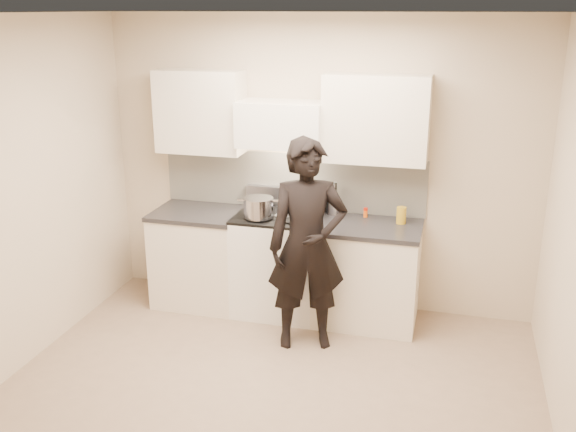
{
  "coord_description": "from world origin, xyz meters",
  "views": [
    {
      "loc": [
        1.2,
        -3.9,
        2.73
      ],
      "look_at": [
        -0.11,
        1.05,
        1.07
      ],
      "focal_mm": 40.0,
      "sensor_mm": 36.0,
      "label": 1
    }
  ],
  "objects_px": {
    "utensil_crock": "(333,204)",
    "person": "(307,245)",
    "counter_right": "(367,273)",
    "stove": "(278,263)",
    "wok": "(301,198)"
  },
  "relations": [
    {
      "from": "utensil_crock",
      "to": "person",
      "type": "xyz_separation_m",
      "value": [
        -0.06,
        -0.78,
        -0.13
      ]
    },
    {
      "from": "utensil_crock",
      "to": "person",
      "type": "relative_size",
      "value": 0.17
    },
    {
      "from": "counter_right",
      "to": "stove",
      "type": "bearing_deg",
      "value": -180.0
    },
    {
      "from": "stove",
      "to": "person",
      "type": "height_order",
      "value": "person"
    },
    {
      "from": "wok",
      "to": "person",
      "type": "distance_m",
      "value": 0.75
    },
    {
      "from": "stove",
      "to": "utensil_crock",
      "type": "xyz_separation_m",
      "value": [
        0.46,
        0.23,
        0.54
      ]
    },
    {
      "from": "stove",
      "to": "person",
      "type": "bearing_deg",
      "value": -53.82
    },
    {
      "from": "stove",
      "to": "person",
      "type": "relative_size",
      "value": 0.54
    },
    {
      "from": "utensil_crock",
      "to": "person",
      "type": "height_order",
      "value": "person"
    },
    {
      "from": "wok",
      "to": "person",
      "type": "bearing_deg",
      "value": -72.39
    },
    {
      "from": "counter_right",
      "to": "person",
      "type": "relative_size",
      "value": 0.52
    },
    {
      "from": "counter_right",
      "to": "wok",
      "type": "xyz_separation_m",
      "value": [
        -0.65,
        0.14,
        0.61
      ]
    },
    {
      "from": "stove",
      "to": "wok",
      "type": "height_order",
      "value": "wok"
    },
    {
      "from": "stove",
      "to": "utensil_crock",
      "type": "height_order",
      "value": "utensil_crock"
    },
    {
      "from": "wok",
      "to": "person",
      "type": "height_order",
      "value": "person"
    }
  ]
}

